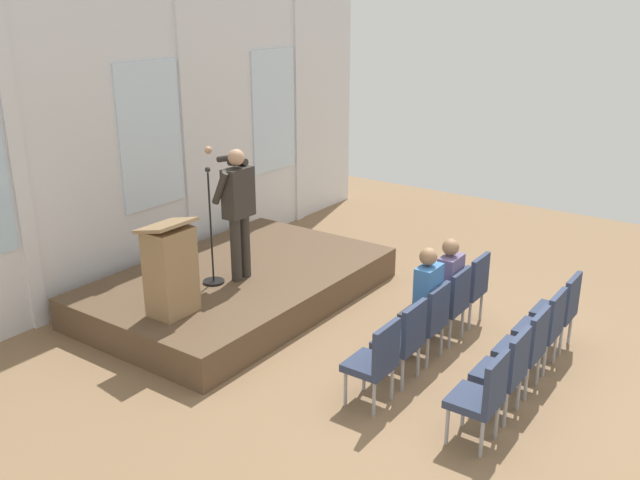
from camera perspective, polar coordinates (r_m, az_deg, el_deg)
The scene contains 18 objects.
ground_plane at distance 8.00m, azimuth 13.59°, elevation -11.03°, with size 13.63×13.63×0.00m, color #846647.
rear_partition at distance 10.19m, azimuth -13.89°, elevation 8.80°, with size 10.34×0.14×4.41m.
stage_platform at distance 9.62m, azimuth -6.70°, elevation -3.77°, with size 4.10×2.63×0.43m, color brown.
speaker at distance 8.98m, azimuth -6.80°, elevation 2.90°, with size 0.52×0.69×1.74m.
mic_stand at distance 9.09m, azimuth -8.84°, elevation -1.53°, with size 0.28×0.28×1.56m.
lectern at distance 8.23m, azimuth -12.20°, elevation -2.38°, with size 0.60×0.48×1.16m.
chair_r0_c0 at distance 7.09m, azimuth 4.65°, elevation -9.73°, with size 0.46×0.44×0.94m.
chair_r0_c1 at distance 7.54m, azimuth 6.94°, elevation -7.94°, with size 0.46×0.44×0.94m.
chair_r0_c2 at distance 8.00m, azimuth 8.94°, elevation -6.34°, with size 0.46×0.44×0.94m.
audience_r0_c2 at distance 7.94m, azimuth 8.52°, elevation -4.76°, with size 0.36×0.39×1.37m.
chair_r0_c3 at distance 8.48m, azimuth 10.72°, elevation -4.91°, with size 0.46×0.44×0.94m.
audience_r0_c3 at distance 8.44m, azimuth 10.29°, elevation -3.60°, with size 0.36×0.39×1.31m.
chair_r0_c4 at distance 8.98m, azimuth 12.29°, elevation -3.63°, with size 0.46×0.44×0.94m.
chair_r1_c0 at distance 6.67m, azimuth 13.25°, elevation -12.25°, with size 0.46×0.44×0.94m.
chair_r1_c1 at distance 7.15m, azimuth 15.07°, elevation -10.14°, with size 0.46×0.44×0.94m.
chair_r1_c2 at distance 7.64m, azimuth 16.64°, elevation -8.29°, with size 0.46×0.44×0.94m.
chair_r1_c3 at distance 8.14m, azimuth 18.01°, elevation -6.66°, with size 0.46×0.44×0.94m.
chair_r1_c4 at distance 8.65m, azimuth 19.21°, elevation -5.21°, with size 0.46×0.44×0.94m.
Camera 1 is at (-6.53, -2.35, 3.98)m, focal length 38.88 mm.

